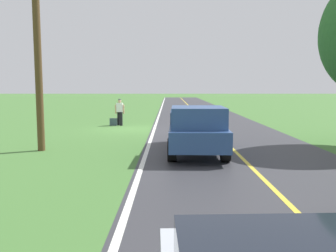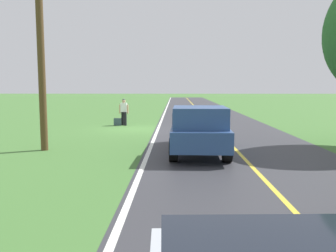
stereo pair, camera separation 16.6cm
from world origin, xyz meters
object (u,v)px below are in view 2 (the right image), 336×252
Objects in this scene: suitcase_carried at (118,122)px; utility_pole_roadside at (40,36)px; hitchhiker_walking at (124,110)px; pickup_truck_passing at (199,128)px.

suitcase_carried is 0.05× the size of utility_pole_roadside.
suitcase_carried is at bearing 6.68° from hitchhiker_walking.
utility_pole_roadside is at bearing -4.92° from suitcase_carried.
pickup_truck_passing is 7.06m from utility_pole_roadside.
utility_pole_roadside is (1.88, 9.12, 3.50)m from hitchhiker_walking.
hitchhiker_walking is 0.86m from suitcase_carried.
pickup_truck_passing is at bearing 29.79° from suitcase_carried.
hitchhiker_walking is at bearing -101.63° from utility_pole_roadside.
pickup_truck_passing is at bearing 174.19° from utility_pole_roadside.
pickup_truck_passing reaches higher than hitchhiker_walking.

